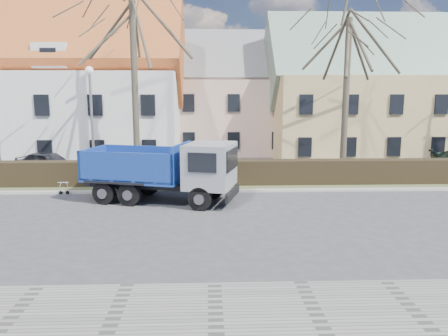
{
  "coord_description": "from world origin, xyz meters",
  "views": [
    {
      "loc": [
        2.07,
        -16.53,
        4.91
      ],
      "look_at": [
        2.78,
        2.38,
        1.6
      ],
      "focal_mm": 35.0,
      "sensor_mm": 36.0,
      "label": 1
    }
  ],
  "objects_px": {
    "streetlight": "(92,125)",
    "parked_car_a": "(48,163)",
    "dump_truck": "(155,171)",
    "cart_frame": "(59,187)"
  },
  "relations": [
    {
      "from": "streetlight",
      "to": "parked_car_a",
      "type": "distance_m",
      "value": 4.91
    },
    {
      "from": "streetlight",
      "to": "parked_car_a",
      "type": "bearing_deg",
      "value": 142.68
    },
    {
      "from": "dump_truck",
      "to": "parked_car_a",
      "type": "relative_size",
      "value": 1.7
    },
    {
      "from": "streetlight",
      "to": "cart_frame",
      "type": "height_order",
      "value": "streetlight"
    },
    {
      "from": "cart_frame",
      "to": "parked_car_a",
      "type": "height_order",
      "value": "parked_car_a"
    },
    {
      "from": "streetlight",
      "to": "parked_car_a",
      "type": "height_order",
      "value": "streetlight"
    },
    {
      "from": "dump_truck",
      "to": "streetlight",
      "type": "relative_size",
      "value": 1.12
    },
    {
      "from": "parked_car_a",
      "to": "dump_truck",
      "type": "bearing_deg",
      "value": -109.92
    },
    {
      "from": "dump_truck",
      "to": "cart_frame",
      "type": "height_order",
      "value": "dump_truck"
    },
    {
      "from": "cart_frame",
      "to": "parked_car_a",
      "type": "bearing_deg",
      "value": 114.28
    }
  ]
}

